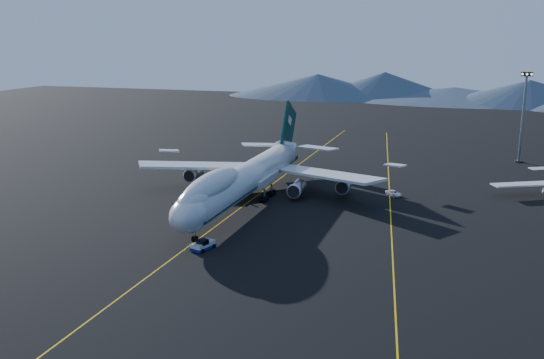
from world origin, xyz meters
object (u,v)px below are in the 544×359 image
(service_van, at_px, (394,193))
(floodlight_mast, at_px, (523,117))
(boeing_747, at_px, (246,178))
(pushback_tug, at_px, (203,246))

(service_van, height_order, floodlight_mast, floodlight_mast)
(boeing_747, distance_m, pushback_tug, 30.14)
(service_van, distance_m, floodlight_mast, 59.18)
(service_van, bearing_deg, boeing_747, 165.73)
(boeing_747, distance_m, floodlight_mast, 89.57)
(pushback_tug, relative_size, floodlight_mast, 0.19)
(pushback_tug, bearing_deg, service_van, 75.38)
(floodlight_mast, bearing_deg, service_van, -121.14)
(boeing_747, distance_m, service_van, 34.72)
(boeing_747, relative_size, service_van, 16.51)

